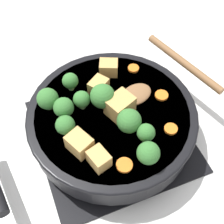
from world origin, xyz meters
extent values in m
plane|color=silver|center=(0.00, 0.00, 0.00)|extent=(2.40, 2.40, 0.00)
cube|color=black|center=(0.00, 0.00, 0.00)|extent=(0.31, 0.31, 0.01)
torus|color=black|center=(0.00, 0.00, 0.02)|extent=(0.24, 0.24, 0.01)
cube|color=black|center=(0.00, 0.00, 0.02)|extent=(0.01, 0.23, 0.01)
cube|color=black|center=(0.00, 0.00, 0.02)|extent=(0.23, 0.01, 0.01)
cylinder|color=black|center=(0.00, 0.00, 0.06)|extent=(0.33, 0.33, 0.06)
cylinder|color=brown|center=(0.00, 0.00, 0.06)|extent=(0.30, 0.30, 0.05)
torus|color=black|center=(0.00, 0.00, 0.08)|extent=(0.33, 0.33, 0.01)
ellipsoid|color=brown|center=(0.02, -0.06, 0.09)|extent=(0.07, 0.08, 0.01)
cylinder|color=brown|center=(0.06, -0.19, 0.09)|extent=(0.20, 0.08, 0.02)
cube|color=tan|center=(0.06, 0.01, 0.10)|extent=(0.04, 0.05, 0.03)
cube|color=tan|center=(0.10, -0.03, 0.10)|extent=(0.04, 0.05, 0.03)
cube|color=tan|center=(-0.05, 0.08, 0.10)|extent=(0.05, 0.05, 0.03)
cube|color=tan|center=(-0.01, -0.01, 0.11)|extent=(0.06, 0.06, 0.04)
cube|color=tan|center=(-0.09, 0.06, 0.10)|extent=(0.04, 0.04, 0.03)
cylinder|color=#709956|center=(0.09, 0.06, 0.09)|extent=(0.01, 0.01, 0.01)
sphere|color=#387533|center=(0.09, 0.06, 0.11)|extent=(0.03, 0.03, 0.03)
cylinder|color=#709956|center=(0.02, 0.01, 0.09)|extent=(0.01, 0.01, 0.01)
sphere|color=#387533|center=(0.02, 0.01, 0.12)|extent=(0.05, 0.05, 0.05)
cylinder|color=#709956|center=(-0.08, -0.03, 0.09)|extent=(0.01, 0.01, 0.01)
sphere|color=#387533|center=(-0.08, -0.03, 0.11)|extent=(0.03, 0.03, 0.03)
cylinder|color=#709956|center=(0.05, 0.11, 0.09)|extent=(0.01, 0.01, 0.01)
sphere|color=#387533|center=(0.05, 0.11, 0.11)|extent=(0.04, 0.04, 0.04)
cylinder|color=#709956|center=(0.03, 0.05, 0.09)|extent=(0.01, 0.01, 0.01)
sphere|color=#387533|center=(0.03, 0.05, 0.11)|extent=(0.03, 0.03, 0.03)
cylinder|color=#709956|center=(-0.12, -0.02, 0.09)|extent=(0.01, 0.01, 0.01)
sphere|color=#387533|center=(-0.12, -0.02, 0.11)|extent=(0.04, 0.04, 0.04)
cylinder|color=#709956|center=(0.02, 0.09, 0.09)|extent=(0.01, 0.01, 0.01)
sphere|color=#387533|center=(0.02, 0.09, 0.11)|extent=(0.04, 0.04, 0.04)
cylinder|color=#709956|center=(-0.05, -0.01, 0.09)|extent=(0.01, 0.01, 0.01)
sphere|color=#387533|center=(-0.05, -0.01, 0.12)|extent=(0.05, 0.05, 0.05)
cylinder|color=#709956|center=(-0.01, 0.09, 0.09)|extent=(0.01, 0.01, 0.01)
sphere|color=#387533|center=(-0.01, 0.09, 0.11)|extent=(0.04, 0.04, 0.04)
cylinder|color=orange|center=(-0.11, 0.02, 0.09)|extent=(0.03, 0.03, 0.01)
cylinder|color=orange|center=(0.09, -0.08, 0.09)|extent=(0.02, 0.02, 0.01)
cylinder|color=orange|center=(-0.08, -0.09, 0.09)|extent=(0.02, 0.02, 0.01)
cylinder|color=orange|center=(0.00, -0.11, 0.09)|extent=(0.03, 0.03, 0.01)
camera|label=1|loc=(-0.33, 0.13, 0.57)|focal=50.00mm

